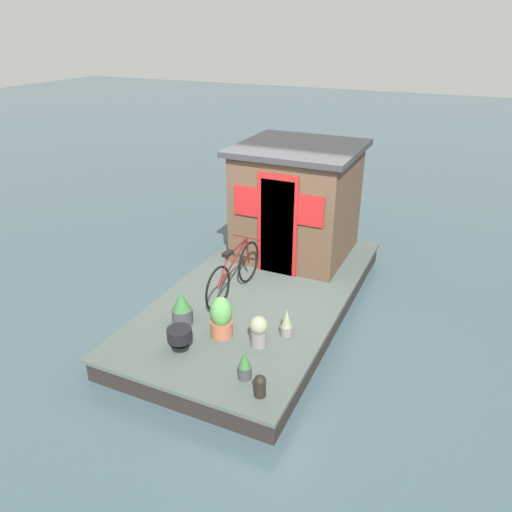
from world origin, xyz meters
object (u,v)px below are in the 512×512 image
(potted_plant_lavender, at_px, (182,309))
(potted_plant_sage, at_px, (245,366))
(potted_plant_ivy, at_px, (286,323))
(potted_plant_rosemary, at_px, (221,318))
(charcoal_grill, at_px, (179,335))
(houseboat_cabin, at_px, (297,201))
(mooring_bollard, at_px, (260,385))
(bicycle, at_px, (234,272))
(potted_plant_fern, at_px, (259,330))

(potted_plant_lavender, xyz_separation_m, potted_plant_sage, (-0.74, -1.38, -0.06))
(potted_plant_ivy, relative_size, potted_plant_lavender, 0.82)
(potted_plant_rosemary, distance_m, charcoal_grill, 0.63)
(houseboat_cabin, distance_m, potted_plant_lavender, 3.20)
(potted_plant_sage, relative_size, mooring_bollard, 1.36)
(bicycle, relative_size, potted_plant_fern, 3.89)
(potted_plant_ivy, height_order, potted_plant_sage, potted_plant_ivy)
(potted_plant_ivy, bearing_deg, houseboat_cabin, 17.95)
(potted_plant_fern, xyz_separation_m, potted_plant_rosemary, (-0.01, 0.57, 0.06))
(houseboat_cabin, height_order, potted_plant_rosemary, houseboat_cabin)
(potted_plant_fern, xyz_separation_m, potted_plant_ivy, (0.38, -0.26, -0.03))
(potted_plant_lavender, xyz_separation_m, charcoal_grill, (-0.54, -0.30, -0.04))
(potted_plant_fern, bearing_deg, bicycle, 40.15)
(houseboat_cabin, distance_m, potted_plant_ivy, 2.94)
(bicycle, height_order, potted_plant_rosemary, bicycle)
(potted_plant_sage, bearing_deg, potted_plant_ivy, -6.66)
(charcoal_grill, bearing_deg, potted_plant_fern, -61.34)
(houseboat_cabin, height_order, potted_plant_fern, houseboat_cabin)
(potted_plant_lavender, relative_size, potted_plant_sage, 1.32)
(houseboat_cabin, xyz_separation_m, charcoal_grill, (-3.57, 0.33, -0.84))
(potted_plant_fern, height_order, potted_plant_lavender, potted_plant_lavender)
(bicycle, relative_size, potted_plant_rosemary, 2.84)
(bicycle, height_order, potted_plant_lavender, bicycle)
(bicycle, height_order, potted_plant_ivy, bicycle)
(bicycle, xyz_separation_m, potted_plant_rosemary, (-1.12, -0.37, -0.10))
(potted_plant_lavender, distance_m, charcoal_grill, 0.62)
(houseboat_cabin, height_order, potted_plant_sage, houseboat_cabin)
(bicycle, bearing_deg, potted_plant_fern, -139.85)
(potted_plant_ivy, height_order, charcoal_grill, potted_plant_ivy)
(potted_plant_fern, height_order, potted_plant_rosemary, potted_plant_rosemary)
(potted_plant_fern, distance_m, potted_plant_rosemary, 0.57)
(potted_plant_lavender, height_order, charcoal_grill, potted_plant_lavender)
(potted_plant_ivy, bearing_deg, potted_plant_rosemary, 115.04)
(potted_plant_fern, distance_m, potted_plant_sage, 0.72)
(houseboat_cabin, xyz_separation_m, potted_plant_rosemary, (-3.07, -0.04, -0.75))
(potted_plant_ivy, relative_size, mooring_bollard, 1.46)
(bicycle, bearing_deg, houseboat_cabin, -9.65)
(potted_plant_lavender, relative_size, potted_plant_rosemary, 0.85)
(potted_plant_fern, xyz_separation_m, mooring_bollard, (-0.92, -0.44, -0.08))
(potted_plant_ivy, bearing_deg, charcoal_grill, 126.72)
(charcoal_grill, bearing_deg, potted_plant_sage, -100.16)
(bicycle, bearing_deg, potted_plant_sage, -149.54)
(potted_plant_sage, distance_m, charcoal_grill, 1.09)
(potted_plant_fern, bearing_deg, potted_plant_rosemary, 90.72)
(potted_plant_fern, bearing_deg, potted_plant_lavender, 88.67)
(bicycle, relative_size, potted_plant_lavender, 3.33)
(bicycle, distance_m, potted_plant_rosemary, 1.19)
(potted_plant_lavender, bearing_deg, charcoal_grill, -150.71)
(potted_plant_sage, height_order, charcoal_grill, potted_plant_sage)
(potted_plant_rosemary, height_order, charcoal_grill, potted_plant_rosemary)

